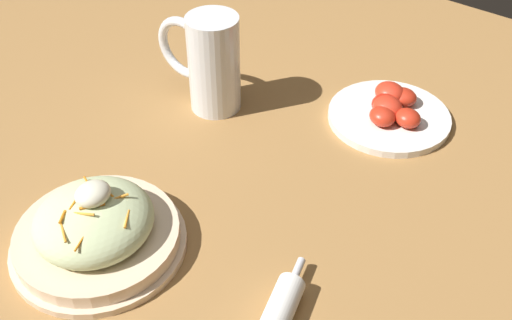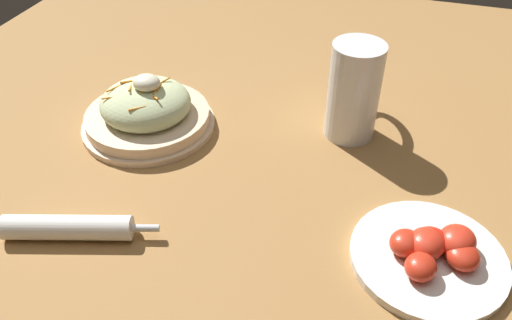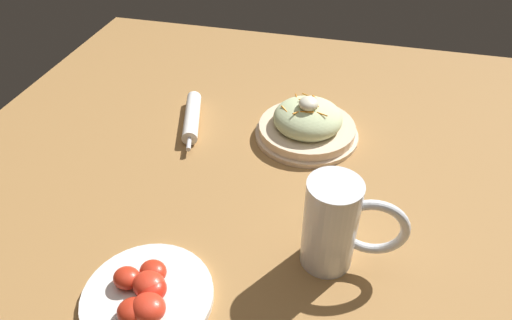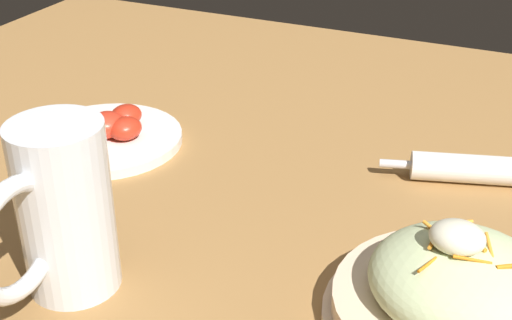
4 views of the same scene
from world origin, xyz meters
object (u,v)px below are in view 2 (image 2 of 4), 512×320
at_px(napkin_roll, 69,227).
at_px(salad_plate, 148,110).
at_px(beer_mug, 354,93).
at_px(tomato_plate, 431,253).

bearing_deg(napkin_roll, salad_plate, 93.05).
bearing_deg(salad_plate, beer_mug, 14.87).
bearing_deg(tomato_plate, napkin_roll, -168.01).
distance_m(salad_plate, napkin_roll, 0.26).
distance_m(beer_mug, tomato_plate, 0.29).
distance_m(salad_plate, beer_mug, 0.34).
relative_size(salad_plate, tomato_plate, 1.14).
distance_m(napkin_roll, tomato_plate, 0.46).
relative_size(salad_plate, napkin_roll, 1.10).
distance_m(salad_plate, tomato_plate, 0.49).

